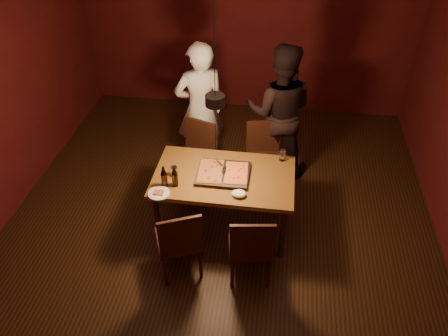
# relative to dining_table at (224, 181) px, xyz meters

# --- Properties ---
(room_shell) EXTENTS (6.00, 6.00, 6.00)m
(room_shell) POSITION_rel_dining_table_xyz_m (-0.06, -0.17, 0.72)
(room_shell) COLOR #3A1F0F
(room_shell) RESTS_ON ground
(dining_table) EXTENTS (1.50, 0.90, 0.75)m
(dining_table) POSITION_rel_dining_table_xyz_m (0.00, 0.00, 0.00)
(dining_table) COLOR brown
(dining_table) RESTS_ON floor
(chair_far_left) EXTENTS (0.53, 0.53, 0.49)m
(chair_far_left) POSITION_rel_dining_table_xyz_m (-0.45, 0.73, -0.14)
(chair_far_left) COLOR #38190F
(chair_far_left) RESTS_ON floor
(chair_far_right) EXTENTS (0.50, 0.50, 0.49)m
(chair_far_right) POSITION_rel_dining_table_xyz_m (0.38, 0.83, -0.14)
(chair_far_right) COLOR #38190F
(chair_far_right) RESTS_ON floor
(chair_near_left) EXTENTS (0.55, 0.55, 0.49)m
(chair_near_left) POSITION_rel_dining_table_xyz_m (-0.33, -0.76, -0.14)
(chair_near_left) COLOR #38190F
(chair_near_left) RESTS_ON floor
(chair_near_right) EXTENTS (0.48, 0.48, 0.49)m
(chair_near_right) POSITION_rel_dining_table_xyz_m (0.37, -0.74, -0.14)
(chair_near_right) COLOR #38190F
(chair_near_right) RESTS_ON floor
(pizza_tray) EXTENTS (0.56, 0.46, 0.05)m
(pizza_tray) POSITION_rel_dining_table_xyz_m (-0.01, -0.01, 0.10)
(pizza_tray) COLOR silver
(pizza_tray) RESTS_ON dining_table
(pizza_meat) EXTENTS (0.28, 0.42, 0.02)m
(pizza_meat) POSITION_rel_dining_table_xyz_m (-0.14, -0.02, 0.13)
(pizza_meat) COLOR maroon
(pizza_meat) RESTS_ON pizza_tray
(pizza_cheese) EXTENTS (0.26, 0.39, 0.02)m
(pizza_cheese) POSITION_rel_dining_table_xyz_m (0.13, -0.01, 0.13)
(pizza_cheese) COLOR gold
(pizza_cheese) RESTS_ON pizza_tray
(spatula) EXTENTS (0.21, 0.25, 0.04)m
(spatula) POSITION_rel_dining_table_xyz_m (0.00, 0.02, 0.14)
(spatula) COLOR silver
(spatula) RESTS_ON pizza_tray
(beer_bottle_a) EXTENTS (0.06, 0.06, 0.24)m
(beer_bottle_a) POSITION_rel_dining_table_xyz_m (-0.58, -0.25, 0.20)
(beer_bottle_a) COLOR black
(beer_bottle_a) RESTS_ON dining_table
(beer_bottle_b) EXTENTS (0.06, 0.06, 0.24)m
(beer_bottle_b) POSITION_rel_dining_table_xyz_m (-0.48, -0.23, 0.19)
(beer_bottle_b) COLOR black
(beer_bottle_b) RESTS_ON dining_table
(water_glass_left) EXTENTS (0.07, 0.07, 0.12)m
(water_glass_left) POSITION_rel_dining_table_xyz_m (-0.52, -0.08, 0.13)
(water_glass_left) COLOR silver
(water_glass_left) RESTS_ON dining_table
(water_glass_right) EXTENTS (0.07, 0.07, 0.13)m
(water_glass_right) POSITION_rel_dining_table_xyz_m (0.60, 0.36, 0.14)
(water_glass_right) COLOR silver
(water_glass_right) RESTS_ON dining_table
(plate_slice) EXTENTS (0.22, 0.22, 0.03)m
(plate_slice) POSITION_rel_dining_table_xyz_m (-0.61, -0.39, 0.08)
(plate_slice) COLOR white
(plate_slice) RESTS_ON dining_table
(napkin) EXTENTS (0.15, 0.12, 0.06)m
(napkin) POSITION_rel_dining_table_xyz_m (0.20, -0.31, 0.11)
(napkin) COLOR white
(napkin) RESTS_ON dining_table
(diner_white) EXTENTS (0.76, 0.65, 1.76)m
(diner_white) POSITION_rel_dining_table_xyz_m (-0.46, 1.13, 0.20)
(diner_white) COLOR silver
(diner_white) RESTS_ON floor
(diner_dark) EXTENTS (0.87, 0.68, 1.77)m
(diner_dark) POSITION_rel_dining_table_xyz_m (0.53, 1.19, 0.21)
(diner_dark) COLOR black
(diner_dark) RESTS_ON floor
(pendant_lamp) EXTENTS (0.18, 0.18, 1.10)m
(pendant_lamp) POSITION_rel_dining_table_xyz_m (-0.06, -0.17, 1.08)
(pendant_lamp) COLOR black
(pendant_lamp) RESTS_ON ceiling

